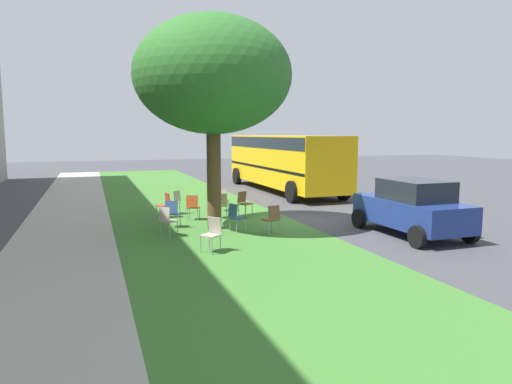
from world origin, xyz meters
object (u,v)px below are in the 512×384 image
object	(u,v)px
chair_1	(172,212)
school_bus	(283,157)
street_tree	(213,76)
chair_6	(212,232)
chair_10	(236,215)
chair_8	(244,202)
chair_2	(221,204)
chair_5	(165,203)
chair_4	(175,200)
chair_3	(193,205)
chair_7	(167,219)
chair_0	(272,217)
chair_9	(223,198)
parked_car	(412,207)

from	to	relation	value
chair_1	school_bus	bearing A→B (deg)	-42.77
street_tree	chair_1	xyz separation A→B (m)	(0.58, 1.22, -4.19)
chair_6	chair_10	world-z (taller)	same
street_tree	chair_8	bearing A→B (deg)	-40.31
chair_2	chair_5	xyz separation A→B (m)	(0.81, 1.84, 0.00)
chair_4	chair_8	xyz separation A→B (m)	(-1.17, -2.33, 0.00)
chair_3	chair_7	bearing A→B (deg)	151.48
chair_1	school_bus	distance (m)	10.41
chair_0	chair_3	size ratio (longest dim) A/B	1.00
chair_6	chair_2	bearing A→B (deg)	-17.95
chair_4	chair_0	bearing A→B (deg)	-154.88
chair_2	chair_5	bearing A→B (deg)	66.35
chair_1	chair_7	distance (m)	1.26
chair_10	chair_9	bearing A→B (deg)	-9.69
chair_8	chair_9	bearing A→B (deg)	21.68
chair_7	parked_car	size ratio (longest dim) A/B	0.24
chair_6	parked_car	world-z (taller)	parked_car
chair_2	chair_6	size ratio (longest dim) A/B	1.00
chair_2	chair_6	bearing A→B (deg)	162.05
chair_8	chair_6	bearing A→B (deg)	153.05
chair_1	chair_6	world-z (taller)	same
chair_9	chair_10	size ratio (longest dim) A/B	1.00
chair_4	chair_8	size ratio (longest dim) A/B	1.00
chair_1	chair_10	world-z (taller)	same
chair_3	chair_5	xyz separation A→B (m)	(0.81, 0.84, 0.00)
chair_0	chair_8	xyz separation A→B (m)	(3.32, -0.23, 0.00)
chair_1	chair_6	xyz separation A→B (m)	(-3.38, -0.44, 0.00)
chair_2	chair_6	xyz separation A→B (m)	(-4.44, 1.44, 0.00)
chair_0	school_bus	distance (m)	10.63
chair_2	chair_3	size ratio (longest dim) A/B	1.00
chair_1	chair_3	size ratio (longest dim) A/B	1.00
chair_2	parked_car	bearing A→B (deg)	-134.83
chair_9	chair_2	bearing A→B (deg)	161.99
chair_4	chair_6	world-z (taller)	same
chair_3	chair_6	xyz separation A→B (m)	(-4.44, 0.44, 0.00)
chair_6	chair_4	bearing A→B (deg)	-0.56
chair_9	parked_car	bearing A→B (deg)	-145.71
chair_0	school_bus	world-z (taller)	school_bus
chair_0	chair_6	bearing A→B (deg)	122.54
chair_5	chair_10	distance (m)	3.62
chair_3	chair_4	size ratio (longest dim) A/B	1.00
street_tree	chair_4	bearing A→B (deg)	13.32
parked_car	chair_2	bearing A→B (deg)	45.17
chair_5	chair_6	xyz separation A→B (m)	(-5.25, -0.40, 0.00)
chair_8	parked_car	size ratio (longest dim) A/B	0.24
chair_6	chair_8	size ratio (longest dim) A/B	1.00
chair_0	chair_7	world-z (taller)	same
chair_3	parked_car	size ratio (longest dim) A/B	0.24
chair_8	parked_car	bearing A→B (deg)	-143.01
street_tree	school_bus	size ratio (longest dim) A/B	0.63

